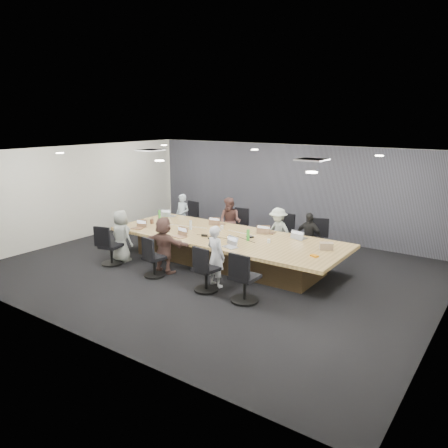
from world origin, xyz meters
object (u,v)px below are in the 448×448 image
Objects in this scene: chair_5 at (154,261)px; chair_6 at (206,273)px; person_6 at (216,256)px; chair_7 at (245,281)px; mug_brown at (152,221)px; person_4 at (121,236)px; laptop_6 at (230,247)px; chair_2 at (284,237)px; person_5 at (164,245)px; chair_0 at (190,221)px; laptop_1 at (219,224)px; laptop_4 at (137,228)px; chair_3 at (314,242)px; chair_4 at (111,249)px; bottle_green_left at (159,214)px; person_0 at (182,216)px; snack_packet at (314,256)px; bottle_green_right at (248,235)px; canvas_bag at (326,246)px; laptop_2 at (268,232)px; conference_table at (226,248)px; laptop_5 at (179,237)px; person_1 at (230,222)px; laptop_0 at (170,216)px; person_2 at (278,232)px; stapler at (204,236)px; laptop_3 at (299,238)px; chair_1 at (237,229)px.

chair_5 is 1.50m from chair_6.
chair_7 is at bearing 172.89° from person_6.
person_4 is at bearing -86.23° from mug_brown.
chair_7 is at bearing -28.72° from laptop_6.
chair_2 is 3.44m from person_5.
chair_0 is 2.01m from laptop_1.
laptop_4 is 2.48× the size of mug_brown.
chair_3 is at bearing -131.06° from person_5.
chair_3 is at bearing 64.36° from chair_5.
chair_3 is 5.18m from chair_4.
chair_6 is 3.35× the size of bottle_green_left.
person_0 is (-4.17, -0.35, 0.23)m from chair_3.
chair_0 is 5.21× the size of snack_packet.
chair_4 is at bearing -151.78° from bottle_green_right.
canvas_bag is at bearing 5.35° from mug_brown.
laptop_2 is 0.26× the size of person_5.
chair_3 is (1.59, 1.70, 0.03)m from conference_table.
bottle_green_left reaches higher than chair_0.
mug_brown reaches higher than chair_3.
mug_brown is (-1.55, 0.64, 0.05)m from laptop_5.
person_1 is at bearing 19.03° from chair_2.
laptop_4 is at bearing -160.92° from conference_table.
laptop_0 is at bearing 174.31° from canvas_bag.
chair_2 is 3.43m from laptop_0.
laptop_0 is at bearing 134.65° from chair_5.
bottle_green_right reaches higher than mug_brown.
conference_table is 18.45× the size of laptop_6.
canvas_bag reaches higher than mug_brown.
person_2 is 3.51m from bottle_green_left.
laptop_1 and laptop_4 have the same top height.
laptop_0 is at bearing 21.45° from chair_2.
person_6 is at bearing -61.92° from stapler.
chair_6 is 2.69m from laptop_3.
chair_0 is 0.95× the size of chair_2.
chair_5 is 2.98m from laptop_2.
person_2 is 4.31× the size of laptop_4.
chair_0 is at bearing 162.44° from person_1.
person_2 is at bearing -78.63° from person_6.
person_2 reaches higher than chair_4.
chair_4 is 0.58× the size of person_1.
chair_5 is 4.75× the size of snack_packet.
chair_1 reaches higher than conference_table.
canvas_bag is (1.77, -1.41, 0.38)m from chair_2.
canvas_bag reaches higher than chair_5.
chair_6 is at bearing 56.95° from chair_3.
chair_4 is at bearing -164.14° from snack_packet.
person_1 reaches higher than chair_2.
bottle_green_right is (3.26, -0.89, 0.12)m from laptop_0.
chair_4 is 5.01m from snack_packet.
laptop_2 is at bearing 166.86° from laptop_1.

